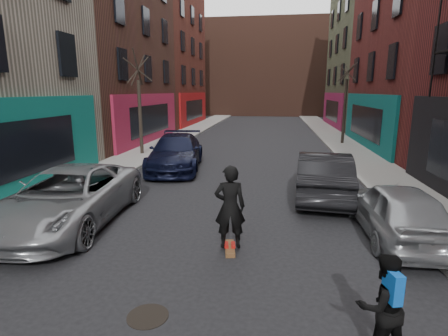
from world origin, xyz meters
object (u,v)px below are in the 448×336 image
(skateboard, at_px, (230,248))
(tree_right_far, at_px, (346,93))
(parked_left_end, at_px, (176,152))
(skateboarder, at_px, (230,207))
(tree_left_far, at_px, (139,97))
(parked_right_far, at_px, (397,210))
(manhole, at_px, (148,316))
(parked_left_far, at_px, (68,197))
(parked_right_end, at_px, (324,175))
(pedestrian, at_px, (383,306))

(skateboard, bearing_deg, tree_right_far, 62.41)
(tree_right_far, height_order, parked_left_end, tree_right_far)
(parked_left_end, relative_size, skateboarder, 2.87)
(tree_left_far, distance_m, parked_right_far, 15.14)
(skateboard, relative_size, manhole, 1.14)
(tree_right_far, height_order, skateboarder, tree_right_far)
(parked_left_far, bearing_deg, parked_right_end, 22.09)
(parked_right_end, height_order, pedestrian, parked_right_end)
(pedestrian, bearing_deg, skateboarder, -64.38)
(parked_right_far, bearing_deg, parked_left_end, -43.03)
(parked_left_far, height_order, parked_right_end, parked_right_end)
(parked_right_far, bearing_deg, parked_right_end, -67.97)
(tree_right_far, xyz_separation_m, manhole, (-6.78, -20.33, -3.52))
(parked_left_far, bearing_deg, manhole, -49.32)
(tree_right_far, bearing_deg, manhole, -108.43)
(pedestrian, bearing_deg, tree_right_far, -112.99)
(parked_left_far, xyz_separation_m, parked_left_end, (1.04, 7.35, 0.03))
(manhole, bearing_deg, skateboarder, 68.52)
(parked_left_far, height_order, skateboard, parked_left_far)
(tree_right_far, relative_size, skateboarder, 3.45)
(tree_left_far, relative_size, skateboarder, 3.29)
(tree_left_far, bearing_deg, parked_left_far, -79.51)
(tree_right_far, xyz_separation_m, pedestrian, (-3.20, -20.69, -2.74))
(parked_right_far, distance_m, parked_right_end, 3.58)
(parked_left_far, height_order, manhole, parked_left_far)
(skateboard, bearing_deg, skateboarder, 0.00)
(parked_left_far, xyz_separation_m, parked_right_far, (8.84, 0.32, -0.06))
(parked_right_end, xyz_separation_m, pedestrian, (-0.20, -7.70, -0.03))
(parked_right_far, relative_size, skateboarder, 2.18)
(skateboard, bearing_deg, parked_right_far, 8.87)
(skateboarder, distance_m, manhole, 3.07)
(parked_left_far, relative_size, skateboard, 7.14)
(parked_right_far, bearing_deg, parked_left_far, 1.08)
(tree_right_far, bearing_deg, skateboard, -107.96)
(tree_left_far, xyz_separation_m, skateboard, (6.67, -11.66, -3.33))
(parked_left_end, xyz_separation_m, skateboarder, (3.67, -8.40, 0.27))
(pedestrian, distance_m, manhole, 3.68)
(parked_right_end, height_order, skateboard, parked_right_end)
(parked_right_far, height_order, parked_right_end, parked_right_end)
(tree_left_far, height_order, skateboard, tree_left_far)
(parked_right_far, distance_m, pedestrian, 4.69)
(skateboard, xyz_separation_m, manhole, (-1.05, -2.67, -0.04))
(pedestrian, bearing_deg, skateboard, -64.38)
(parked_left_end, relative_size, parked_right_far, 1.32)
(manhole, bearing_deg, tree_right_far, 71.57)
(parked_right_far, height_order, skateboarder, skateboarder)
(skateboarder, bearing_deg, tree_right_far, -117.59)
(parked_right_end, relative_size, pedestrian, 3.19)
(parked_left_far, relative_size, manhole, 8.16)
(parked_right_end, distance_m, skateboard, 5.46)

